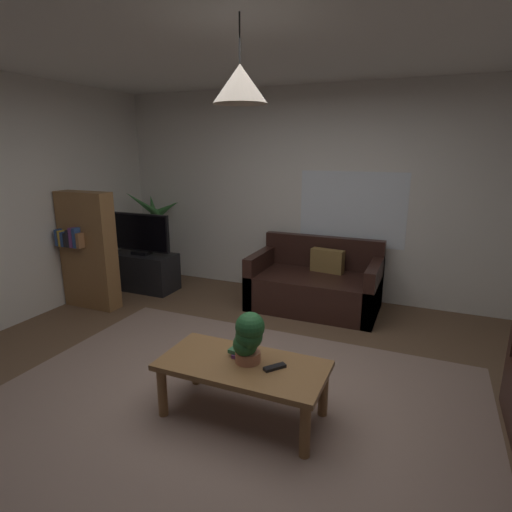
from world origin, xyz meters
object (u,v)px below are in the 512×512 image
Objects in this scene: coffee_table at (243,371)px; couch_under_window at (315,286)px; book_on_table_0 at (242,354)px; potted_plant_on_table at (248,337)px; book_on_table_1 at (239,351)px; tv at (140,233)px; bookshelf_corner at (88,250)px; pendant_lamp at (240,84)px; remote_on_table_0 at (275,367)px; tv_stand at (144,271)px; potted_palm_corner at (158,243)px.

couch_under_window is at bearing 92.20° from coffee_table.
potted_plant_on_table is (0.08, -0.07, 0.19)m from book_on_table_0.
coffee_table is 8.04× the size of book_on_table_1.
couch_under_window is 2.27m from potted_plant_on_table.
couch_under_window is at bearing 90.66° from book_on_table_1.
tv is at bearing 141.16° from book_on_table_1.
bookshelf_corner is (-2.52, -1.03, 0.43)m from couch_under_window.
book_on_table_1 is 1.79m from pendant_lamp.
bookshelf_corner is at bearing 15.93° from remote_on_table_0.
coffee_table is at bearing -51.70° from book_on_table_1.
bookshelf_corner reaches higher than book_on_table_0.
book_on_table_0 is 0.14× the size of tv_stand.
potted_palm_corner is at bearing -2.51° from remote_on_table_0.
couch_under_window is at bearing 6.25° from tv_stand.
book_on_table_1 is 3.05m from tv.
coffee_table is (0.09, -2.26, 0.08)m from couch_under_window.
couch_under_window is 1.12× the size of potted_palm_corner.
coffee_table is 2.91m from bookshelf_corner.
book_on_table_0 is at bearing -88.92° from couch_under_window.
couch_under_window is at bearing 6.77° from tv.
tv is 0.78m from bookshelf_corner.
couch_under_window is 10.21× the size of book_on_table_1.
remote_on_table_0 is (0.28, -0.07, -0.00)m from book_on_table_0.
couch_under_window is 2.19m from book_on_table_1.
coffee_table is at bearing 180.00° from pendant_lamp.
coffee_table is at bearing -39.24° from tv.
book_on_table_1 is 3.05m from tv_stand.
bookshelf_corner is (-0.13, -1.20, 0.15)m from potted_palm_corner.
potted_plant_on_table reaches higher than remote_on_table_0.
book_on_table_0 reaches higher than coffee_table.
couch_under_window is 2.41m from tv.
bookshelf_corner is (-0.18, -0.75, -0.08)m from tv.
pendant_lamp is (0.09, -2.26, 1.98)m from couch_under_window.
bookshelf_corner is at bearing 154.74° from coffee_table.
tv is (-2.34, -0.28, 0.51)m from couch_under_window.
book_on_table_1 is at bearing -89.34° from couch_under_window.
potted_plant_on_table is 2.91m from bookshelf_corner.
pendant_lamp is (2.48, -2.43, 1.70)m from potted_palm_corner.
potted_plant_on_table is 3.15m from tv.
book_on_table_0 is at bearing -43.80° from potted_palm_corner.
potted_palm_corner is 3.86m from pendant_lamp.
book_on_table_0 is at bearing -38.46° from tv.
tv_stand is (-2.36, 1.92, -0.21)m from book_on_table_1.
couch_under_window is 9.38× the size of remote_on_table_0.
potted_palm_corner is 0.95× the size of bookshelf_corner.
tv_stand is 3.73m from pendant_lamp.
pendant_lamp is at bearing -148.53° from potted_plant_on_table.
book_on_table_1 is 2.81m from bookshelf_corner.
potted_palm_corner is (-2.40, 0.17, 0.28)m from couch_under_window.
bookshelf_corner is (-2.55, 1.15, 0.25)m from book_on_table_1.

